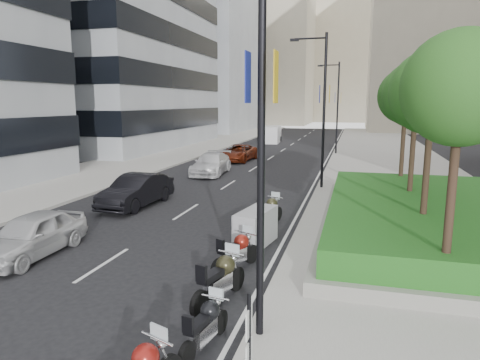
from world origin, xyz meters
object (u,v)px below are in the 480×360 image
at_px(lamp_post_0, 254,105).
at_px(motorcycle_5, 256,228).
at_px(motorcycle_6, 269,211).
at_px(car_b, 137,191).
at_px(car_c, 211,164).
at_px(motorcycle_4, 237,252).
at_px(lamp_post_2, 336,103).
at_px(lamp_post_1, 322,104).
at_px(car_a, 32,235).
at_px(delivery_van, 272,135).
at_px(car_d, 238,153).
at_px(motorcycle_2, 205,326).
at_px(motorcycle_3, 220,279).

distance_m(lamp_post_0, motorcycle_5, 7.63).
xyz_separation_m(lamp_post_0, motorcycle_6, (-1.40, 8.86, -4.47)).
bearing_deg(car_b, car_c, 91.39).
xyz_separation_m(motorcycle_4, motorcycle_6, (-0.02, 5.18, 0.01)).
bearing_deg(car_c, lamp_post_2, 57.13).
relative_size(lamp_post_1, car_a, 2.08).
bearing_deg(delivery_van, lamp_post_2, -57.04).
relative_size(motorcycle_5, car_d, 0.44).
distance_m(car_a, delivery_van, 43.16).
height_order(motorcycle_5, car_d, car_d).
height_order(motorcycle_4, delivery_van, delivery_van).
relative_size(lamp_post_2, delivery_van, 1.75).
bearing_deg(lamp_post_2, motorcycle_2, -91.38).
bearing_deg(motorcycle_6, lamp_post_2, 14.99).
distance_m(motorcycle_6, car_c, 13.47).
distance_m(lamp_post_0, car_b, 14.02).
relative_size(motorcycle_6, car_b, 0.45).
xyz_separation_m(motorcycle_3, motorcycle_5, (-0.13, 4.60, 0.02)).
distance_m(motorcycle_3, motorcycle_6, 7.39).
height_order(motorcycle_6, car_c, car_c).
bearing_deg(car_c, motorcycle_3, -74.16).
height_order(motorcycle_2, car_c, car_c).
bearing_deg(lamp_post_2, motorcycle_6, -93.08).
bearing_deg(car_d, car_b, -86.99).
xyz_separation_m(motorcycle_2, motorcycle_5, (-0.48, 6.73, 0.13)).
bearing_deg(motorcycle_2, motorcycle_3, 19.09).
height_order(car_d, delivery_van, delivery_van).
xyz_separation_m(lamp_post_1, motorcycle_2, (-0.86, -17.65, -4.54)).
relative_size(lamp_post_2, car_b, 1.86).
height_order(motorcycle_5, car_b, car_b).
height_order(motorcycle_5, car_c, car_c).
height_order(lamp_post_2, car_d, lamp_post_2).
distance_m(car_b, car_c, 10.24).
bearing_deg(motorcycle_4, motorcycle_3, -151.58).
relative_size(lamp_post_1, motorcycle_6, 4.14).
bearing_deg(lamp_post_2, delivery_van, 127.13).
distance_m(motorcycle_5, car_d, 22.93).
bearing_deg(car_d, motorcycle_5, -68.74).
distance_m(lamp_post_2, motorcycle_4, 31.67).
xyz_separation_m(lamp_post_2, car_d, (-8.03, -6.99, -4.34)).
bearing_deg(motorcycle_3, car_c, 34.84).
bearing_deg(lamp_post_0, motorcycle_6, 99.00).
bearing_deg(motorcycle_4, car_b, 70.50).
relative_size(car_c, delivery_van, 1.02).
xyz_separation_m(car_a, car_b, (-0.05, 7.28, 0.06)).
relative_size(car_b, car_d, 0.92).
bearing_deg(motorcycle_2, motorcycle_5, 13.70).
bearing_deg(delivery_van, car_a, -93.99).
bearing_deg(car_d, lamp_post_2, 45.30).
distance_m(lamp_post_1, motorcycle_2, 18.24).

